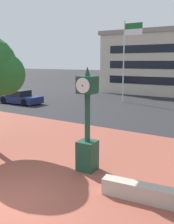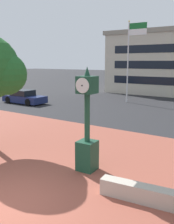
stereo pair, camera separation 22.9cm
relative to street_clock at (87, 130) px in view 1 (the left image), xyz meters
The scene contains 6 objects.
ground_plane 3.66m from the street_clock, 99.77° to the right, with size 200.00×200.00×0.00m, color #262628.
plaza_brick_paving 1.80m from the street_clock, 125.62° to the right, with size 44.00×12.99×0.01m, color brown.
planter_wall 3.27m from the street_clock, 17.32° to the right, with size 3.20×0.40×0.50m, color #ADA393.
street_clock is the anchor object (origin of this frame).
car_street_near 16.45m from the street_clock, 145.52° to the left, with size 4.39×1.93×1.28m.
flagpole_primary 16.65m from the street_clock, 109.14° to the left, with size 1.83×0.14×7.73m.
Camera 1 is at (5.27, -4.15, 3.96)m, focal length 40.47 mm.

